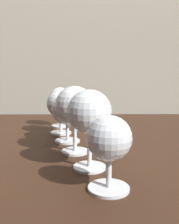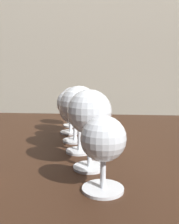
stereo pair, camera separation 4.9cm
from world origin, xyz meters
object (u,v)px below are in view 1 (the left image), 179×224
at_px(wine_glass_merlot, 109,141).
at_px(wine_glass_pinot, 67,111).
at_px(wine_glass_rose, 90,113).
at_px(wine_glass_port, 60,105).
at_px(wine_glass_chardonnay, 75,106).
at_px(wine_glass_white, 60,99).

relative_size(wine_glass_merlot, wine_glass_pinot, 0.94).
bearing_deg(wine_glass_rose, wine_glass_merlot, -72.06).
bearing_deg(wine_glass_port, wine_glass_rose, -73.57).
relative_size(wine_glass_chardonnay, wine_glass_port, 1.17).
height_order(wine_glass_merlot, wine_glass_white, wine_glass_white).
distance_m(wine_glass_rose, wine_glass_white, 0.39).
distance_m(wine_glass_chardonnay, wine_glass_port, 0.19).
distance_m(wine_glass_merlot, wine_glass_chardonnay, 0.21).
relative_size(wine_glass_merlot, wine_glass_rose, 0.79).
relative_size(wine_glass_rose, wine_glass_chardonnay, 1.00).
bearing_deg(wine_glass_white, wine_glass_rose, -76.11).
distance_m(wine_glass_pinot, wine_glass_white, 0.19).
height_order(wine_glass_chardonnay, wine_glass_white, wine_glass_chardonnay).
relative_size(wine_glass_pinot, wine_glass_white, 0.97).
distance_m(wine_glass_rose, wine_glass_pinot, 0.20).
bearing_deg(wine_glass_port, wine_glass_merlot, -73.20).
height_order(wine_glass_merlot, wine_glass_port, wine_glass_port).
relative_size(wine_glass_merlot, wine_glass_chardonnay, 0.78).
xyz_separation_m(wine_glass_port, wine_glass_white, (-0.01, 0.10, 0.00)).
bearing_deg(wine_glass_pinot, wine_glass_port, 106.26).
height_order(wine_glass_pinot, wine_glass_white, wine_glass_white).
bearing_deg(wine_glass_chardonnay, wine_glass_pinot, 104.74).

